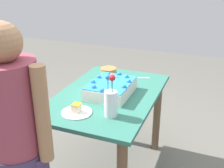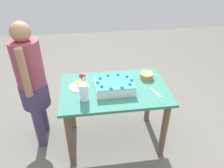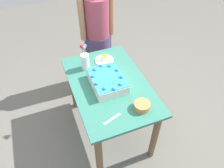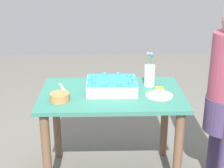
{
  "view_description": "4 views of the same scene",
  "coord_description": "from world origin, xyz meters",
  "px_view_note": "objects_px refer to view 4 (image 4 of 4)",
  "views": [
    {
      "loc": [
        -1.88,
        -0.78,
        1.72
      ],
      "look_at": [
        0.07,
        -0.01,
        0.84
      ],
      "focal_mm": 45.0,
      "sensor_mm": 36.0,
      "label": 1
    },
    {
      "loc": [
        -0.29,
        -1.93,
        2.09
      ],
      "look_at": [
        -0.02,
        0.01,
        0.83
      ],
      "focal_mm": 35.0,
      "sensor_mm": 36.0,
      "label": 2
    },
    {
      "loc": [
        1.48,
        -0.55,
        2.33
      ],
      "look_at": [
        0.03,
        0.02,
        0.8
      ],
      "focal_mm": 35.0,
      "sensor_mm": 36.0,
      "label": 3
    },
    {
      "loc": [
        0.07,
        2.59,
        1.81
      ],
      "look_at": [
        -0.01,
        -0.08,
        0.82
      ],
      "focal_mm": 55.0,
      "sensor_mm": 36.0,
      "label": 4
    }
  ],
  "objects_px": {
    "serving_plate_with_slice": "(159,94)",
    "flower_vase": "(150,73)",
    "fruit_bowl": "(60,97)",
    "sheet_cake": "(112,86)",
    "cake_knife": "(62,87)"
  },
  "relations": [
    {
      "from": "serving_plate_with_slice",
      "to": "cake_knife",
      "type": "bearing_deg",
      "value": -15.26
    },
    {
      "from": "serving_plate_with_slice",
      "to": "sheet_cake",
      "type": "bearing_deg",
      "value": -15.43
    },
    {
      "from": "serving_plate_with_slice",
      "to": "cake_knife",
      "type": "xyz_separation_m",
      "value": [
        0.79,
        -0.22,
        -0.01
      ]
    },
    {
      "from": "sheet_cake",
      "to": "flower_vase",
      "type": "distance_m",
      "value": 0.36
    },
    {
      "from": "serving_plate_with_slice",
      "to": "fruit_bowl",
      "type": "bearing_deg",
      "value": 5.88
    },
    {
      "from": "sheet_cake",
      "to": "fruit_bowl",
      "type": "relative_size",
      "value": 2.7
    },
    {
      "from": "cake_knife",
      "to": "flower_vase",
      "type": "bearing_deg",
      "value": -106.84
    },
    {
      "from": "serving_plate_with_slice",
      "to": "fruit_bowl",
      "type": "distance_m",
      "value": 0.78
    },
    {
      "from": "cake_knife",
      "to": "flower_vase",
      "type": "relative_size",
      "value": 0.61
    },
    {
      "from": "flower_vase",
      "to": "fruit_bowl",
      "type": "relative_size",
      "value": 2.04
    },
    {
      "from": "sheet_cake",
      "to": "cake_knife",
      "type": "relative_size",
      "value": 2.18
    },
    {
      "from": "sheet_cake",
      "to": "serving_plate_with_slice",
      "type": "relative_size",
      "value": 1.88
    },
    {
      "from": "serving_plate_with_slice",
      "to": "flower_vase",
      "type": "bearing_deg",
      "value": -77.76
    },
    {
      "from": "serving_plate_with_slice",
      "to": "flower_vase",
      "type": "height_order",
      "value": "flower_vase"
    },
    {
      "from": "sheet_cake",
      "to": "serving_plate_with_slice",
      "type": "distance_m",
      "value": 0.39
    }
  ]
}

